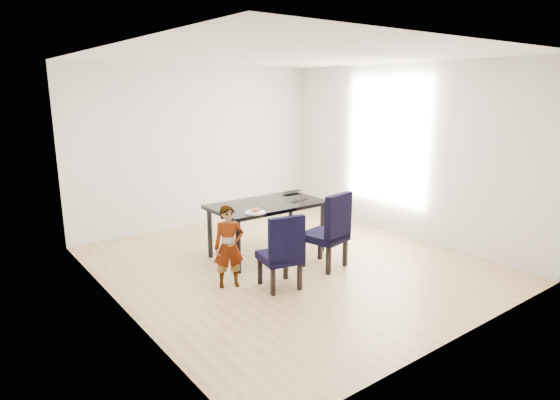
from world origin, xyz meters
TOP-DOWN VIEW (x-y plane):
  - floor at (0.00, 0.00)m, footprint 4.50×5.00m
  - ceiling at (0.00, 0.00)m, footprint 4.50×5.00m
  - wall_back at (0.00, 2.50)m, footprint 4.50×0.01m
  - wall_front at (0.00, -2.50)m, footprint 4.50×0.01m
  - wall_left at (-2.25, 0.00)m, footprint 0.01×5.00m
  - wall_right at (2.25, 0.00)m, footprint 0.01×5.00m
  - dining_table at (0.00, 0.50)m, footprint 1.60×0.90m
  - chair_left at (-0.56, -0.53)m, footprint 0.52×0.53m
  - chair_right at (0.31, -0.36)m, footprint 0.58×0.60m
  - child at (-1.02, -0.15)m, footprint 0.42×0.36m
  - plate at (-0.44, 0.15)m, footprint 0.32×0.32m
  - sandwich at (-0.43, 0.15)m, footprint 0.14×0.07m
  - laptop at (0.68, 0.85)m, footprint 0.35×0.23m
  - cable_tangle at (0.36, 0.31)m, footprint 0.17×0.17m

SIDE VIEW (x-z plane):
  - floor at x=0.00m, z-range -0.01..0.00m
  - dining_table at x=0.00m, z-range 0.00..0.75m
  - chair_left at x=-0.56m, z-range 0.00..0.91m
  - child at x=-1.02m, z-range 0.00..0.99m
  - chair_right at x=0.31m, z-range 0.00..1.02m
  - cable_tangle at x=0.36m, z-range 0.75..0.76m
  - plate at x=-0.44m, z-range 0.75..0.77m
  - laptop at x=0.68m, z-range 0.75..0.78m
  - sandwich at x=-0.43m, z-range 0.77..0.82m
  - wall_back at x=0.00m, z-range 0.00..2.70m
  - wall_front at x=0.00m, z-range 0.00..2.70m
  - wall_left at x=-2.25m, z-range 0.00..2.70m
  - wall_right at x=2.25m, z-range 0.00..2.70m
  - ceiling at x=0.00m, z-range 2.70..2.71m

